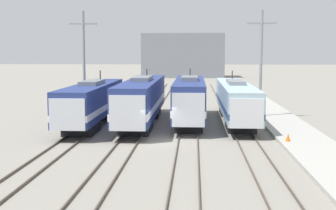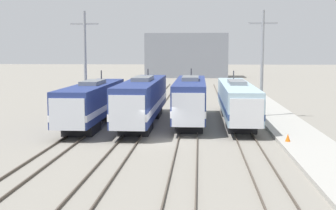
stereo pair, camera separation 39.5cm
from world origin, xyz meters
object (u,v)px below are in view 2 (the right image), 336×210
locomotive_far_right (237,101)px  catenary_tower_right (262,62)px  locomotive_center_left (142,100)px  traffic_cone (288,138)px  catenary_tower_left (85,62)px  locomotive_center_right (190,100)px  locomotive_far_left (92,103)px

locomotive_far_right → catenary_tower_right: size_ratio=1.86×
locomotive_center_left → traffic_cone: 14.83m
locomotive_far_right → traffic_cone: bearing=-75.4°
traffic_cone → locomotive_center_left: bearing=142.2°
locomotive_far_right → catenary_tower_left: 15.85m
locomotive_center_left → catenary_tower_right: catenary_tower_right is taller
traffic_cone → catenary_tower_right: bearing=90.8°
locomotive_center_right → locomotive_far_right: size_ratio=0.83×
locomotive_center_left → locomotive_center_right: (4.41, 0.57, 0.00)m
locomotive_far_left → locomotive_center_right: size_ratio=1.03×
catenary_tower_left → locomotive_far_left: bearing=-71.3°
catenary_tower_left → catenary_tower_right: same height
locomotive_center_right → catenary_tower_left: bearing=160.4°
locomotive_far_left → locomotive_far_right: locomotive_far_left is taller
locomotive_center_left → catenary_tower_right: size_ratio=1.82×
locomotive_far_left → locomotive_center_left: 4.63m
catenary_tower_right → traffic_cone: size_ratio=18.91×
locomotive_center_right → catenary_tower_left: (-10.80, 3.85, 3.41)m
locomotive_far_left → catenary_tower_left: catenary_tower_left is taller
locomotive_center_left → locomotive_center_right: size_ratio=1.18×
catenary_tower_right → locomotive_far_right: bearing=-135.4°
locomotive_far_left → traffic_cone: locomotive_far_left is taller
locomotive_far_right → catenary_tower_right: (2.63, 2.59, 3.61)m
locomotive_center_left → locomotive_far_right: (8.82, 1.84, -0.20)m
catenary_tower_left → traffic_cone: catenary_tower_left is taller
locomotive_center_left → traffic_cone: (11.65, -9.03, -1.69)m
locomotive_center_right → catenary_tower_left: catenary_tower_left is taller
locomotive_far_left → traffic_cone: size_ratio=29.98×
locomotive_center_left → locomotive_far_right: 9.01m
locomotive_center_left → locomotive_far_right: size_ratio=0.98×
locomotive_center_right → locomotive_far_left: bearing=-167.3°
locomotive_center_right → catenary_tower_left: 11.97m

